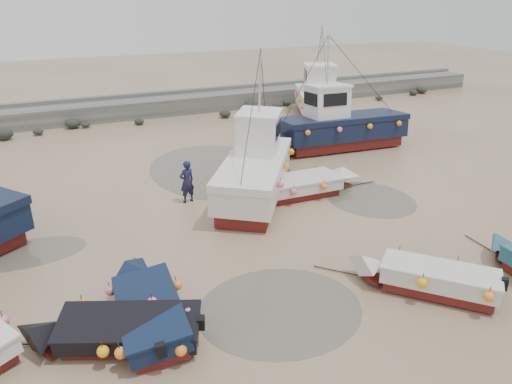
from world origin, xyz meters
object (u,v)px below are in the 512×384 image
dinghy_5 (306,183)px  cabin_boat_2 (333,126)px  dinghy_1 (150,304)px  dinghy_6 (427,275)px  cabin_boat_3 (319,98)px  cabin_boat_1 (256,165)px  person (188,202)px  dinghy_4 (116,326)px

dinghy_5 → cabin_boat_2: (4.89, 5.34, 0.78)m
dinghy_1 → cabin_boat_2: bearing=45.9°
dinghy_6 → cabin_boat_3: 22.71m
cabin_boat_1 → cabin_boat_3: (10.46, 11.59, -0.00)m
person → cabin_boat_3: bearing=-153.4°
dinghy_4 → cabin_boat_3: cabin_boat_3 is taller
cabin_boat_2 → person: cabin_boat_2 is taller
person → dinghy_4: bearing=48.0°
dinghy_6 → person: 10.54m
dinghy_5 → cabin_boat_3: 15.21m
dinghy_4 → dinghy_6: size_ratio=1.19×
cabin_boat_3 → person: (-13.50, -11.15, -1.34)m
dinghy_6 → dinghy_4: bearing=129.0°
cabin_boat_1 → cabin_boat_2: same height
cabin_boat_2 → cabin_boat_3: 8.09m
cabin_boat_2 → person: (-9.86, -3.93, -1.33)m
dinghy_4 → dinghy_6: (8.83, -1.45, 0.00)m
dinghy_1 → dinghy_6: (7.80, -2.05, 0.00)m
dinghy_6 → cabin_boat_3: (9.19, 20.76, 0.78)m
dinghy_5 → cabin_boat_2: 7.28m
cabin_boat_1 → cabin_boat_3: 15.61m
dinghy_4 → cabin_boat_2: bearing=-26.1°
dinghy_6 → cabin_boat_2: 14.65m
dinghy_1 → cabin_boat_3: (16.99, 18.70, 0.79)m
dinghy_1 → dinghy_6: same height
dinghy_1 → cabin_boat_3: size_ratio=0.59×
dinghy_1 → person: dinghy_1 is taller
dinghy_5 → cabin_boat_3: bearing=147.3°
dinghy_5 → cabin_boat_3: (8.52, 12.57, 0.79)m
dinghy_4 → cabin_boat_1: size_ratio=0.61×
dinghy_1 → person: size_ratio=3.19×
dinghy_5 → dinghy_1: bearing=-52.6°
dinghy_6 → person: dinghy_6 is taller
dinghy_5 → cabin_boat_1: 2.32m
dinghy_1 → cabin_boat_1: bearing=52.7°
cabin_boat_2 → cabin_boat_3: bearing=-22.1°
dinghy_1 → cabin_boat_3: 25.28m
cabin_boat_1 → dinghy_4: bearing=-99.8°
dinghy_6 → person: bearing=72.5°
cabin_boat_3 → cabin_boat_2: bearing=-92.7°
dinghy_6 → cabin_boat_1: cabin_boat_1 is taller
dinghy_1 → cabin_boat_2: cabin_boat_2 is taller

